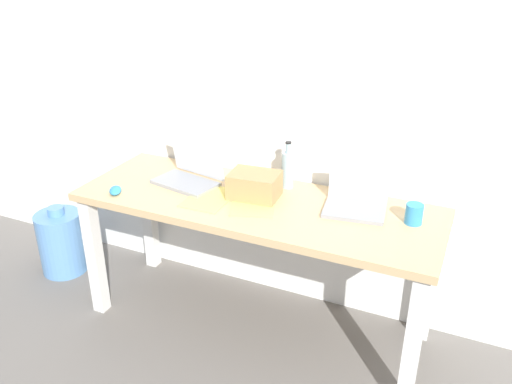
# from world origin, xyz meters

# --- Properties ---
(ground_plane) EXTENTS (8.00, 8.00, 0.00)m
(ground_plane) POSITION_xyz_m (0.00, 0.00, 0.00)
(ground_plane) COLOR slate
(back_wall) EXTENTS (5.20, 0.08, 2.60)m
(back_wall) POSITION_xyz_m (0.00, 0.38, 1.30)
(back_wall) COLOR white
(back_wall) RESTS_ON ground
(desk) EXTENTS (1.84, 0.64, 0.75)m
(desk) POSITION_xyz_m (0.00, 0.00, 0.65)
(desk) COLOR tan
(desk) RESTS_ON ground
(laptop_left) EXTENTS (0.38, 0.29, 0.25)m
(laptop_left) POSITION_xyz_m (-0.42, 0.07, 0.81)
(laptop_left) COLOR gray
(laptop_left) RESTS_ON desk
(laptop_right) EXTENTS (0.32, 0.27, 0.20)m
(laptop_right) POSITION_xyz_m (0.47, 0.12, 0.79)
(laptop_right) COLOR gray
(laptop_right) RESTS_ON desk
(beer_bottle) EXTENTS (0.06, 0.06, 0.25)m
(beer_bottle) POSITION_xyz_m (0.08, 0.22, 0.86)
(beer_bottle) COLOR #99B7C1
(beer_bottle) RESTS_ON desk
(computer_mouse) EXTENTS (0.10, 0.12, 0.03)m
(computer_mouse) POSITION_xyz_m (-0.70, -0.22, 0.77)
(computer_mouse) COLOR #338CC6
(computer_mouse) RESTS_ON desk
(cardboard_box) EXTENTS (0.26, 0.21, 0.13)m
(cardboard_box) POSITION_xyz_m (-0.03, 0.04, 0.82)
(cardboard_box) COLOR tan
(cardboard_box) RESTS_ON desk
(coffee_mug) EXTENTS (0.08, 0.08, 0.09)m
(coffee_mug) POSITION_xyz_m (0.75, 0.09, 0.80)
(coffee_mug) COLOR #338CC6
(coffee_mug) RESTS_ON desk
(paper_yellow_folder) EXTENTS (0.21, 0.30, 0.00)m
(paper_yellow_folder) POSITION_xyz_m (-0.23, -0.07, 0.75)
(paper_yellow_folder) COLOR #F4E06B
(paper_yellow_folder) RESTS_ON desk
(paper_sheet_center) EXTENTS (0.30, 0.35, 0.00)m
(paper_sheet_center) POSITION_xyz_m (0.00, -0.03, 0.75)
(paper_sheet_center) COLOR #F4E06B
(paper_sheet_center) RESTS_ON desk
(water_cooler_jug) EXTENTS (0.28, 0.28, 0.45)m
(water_cooler_jug) POSITION_xyz_m (-1.34, -0.03, 0.20)
(water_cooler_jug) COLOR #598CC6
(water_cooler_jug) RESTS_ON ground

